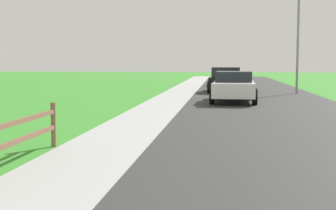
{
  "coord_description": "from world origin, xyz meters",
  "views": [
    {
      "loc": [
        1.65,
        -0.92,
        1.9
      ],
      "look_at": [
        0.34,
        10.42,
        0.85
      ],
      "focal_mm": 50.58,
      "sensor_mm": 36.0,
      "label": 1
    }
  ],
  "objects_px": {
    "parked_car_beige": "(228,76)",
    "street_lamp": "(300,19)",
    "parked_suv_white": "(234,86)",
    "parked_car_black": "(226,79)"
  },
  "relations": [
    {
      "from": "parked_car_black",
      "to": "street_lamp",
      "type": "bearing_deg",
      "value": -17.33
    },
    {
      "from": "parked_car_black",
      "to": "parked_car_beige",
      "type": "relative_size",
      "value": 1.13
    },
    {
      "from": "parked_car_black",
      "to": "parked_car_beige",
      "type": "bearing_deg",
      "value": 88.59
    },
    {
      "from": "parked_car_beige",
      "to": "street_lamp",
      "type": "relative_size",
      "value": 0.59
    },
    {
      "from": "parked_car_beige",
      "to": "street_lamp",
      "type": "distance_m",
      "value": 10.87
    },
    {
      "from": "parked_car_black",
      "to": "parked_car_beige",
      "type": "distance_m",
      "value": 8.08
    },
    {
      "from": "parked_car_black",
      "to": "street_lamp",
      "type": "relative_size",
      "value": 0.67
    },
    {
      "from": "parked_suv_white",
      "to": "parked_car_beige",
      "type": "xyz_separation_m",
      "value": [
        -0.09,
        15.61,
        -0.03
      ]
    },
    {
      "from": "parked_suv_white",
      "to": "parked_car_beige",
      "type": "distance_m",
      "value": 15.61
    },
    {
      "from": "parked_suv_white",
      "to": "parked_car_black",
      "type": "distance_m",
      "value": 7.54
    }
  ]
}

